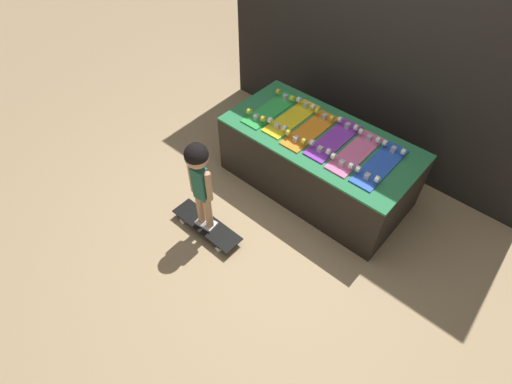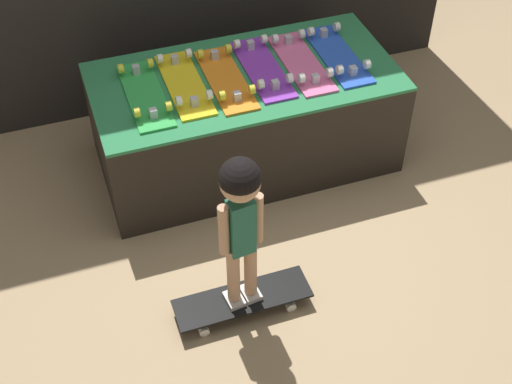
% 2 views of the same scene
% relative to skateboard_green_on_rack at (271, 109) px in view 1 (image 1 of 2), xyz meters
% --- Properties ---
extents(ground_plane, '(16.00, 16.00, 0.00)m').
position_rel_skateboard_green_on_rack_xyz_m(ground_plane, '(0.58, -0.59, -0.65)').
color(ground_plane, tan).
extents(back_wall, '(3.43, 0.10, 2.67)m').
position_rel_skateboard_green_on_rack_xyz_m(back_wall, '(0.58, 0.81, 0.69)').
color(back_wall, black).
rests_on(back_wall, ground_plane).
extents(display_rack, '(1.76, 0.87, 0.63)m').
position_rel_skateboard_green_on_rack_xyz_m(display_rack, '(0.58, 0.01, -0.33)').
color(display_rack, black).
rests_on(display_rack, ground_plane).
extents(skateboard_green_on_rack, '(0.20, 0.64, 0.09)m').
position_rel_skateboard_green_on_rack_xyz_m(skateboard_green_on_rack, '(0.00, 0.00, 0.00)').
color(skateboard_green_on_rack, green).
rests_on(skateboard_green_on_rack, display_rack).
extents(skateboard_yellow_on_rack, '(0.20, 0.64, 0.09)m').
position_rel_skateboard_green_on_rack_xyz_m(skateboard_yellow_on_rack, '(0.23, 0.03, 0.00)').
color(skateboard_yellow_on_rack, yellow).
rests_on(skateboard_yellow_on_rack, display_rack).
extents(skateboard_orange_on_rack, '(0.20, 0.64, 0.09)m').
position_rel_skateboard_green_on_rack_xyz_m(skateboard_orange_on_rack, '(0.46, -0.00, 0.00)').
color(skateboard_orange_on_rack, orange).
rests_on(skateboard_orange_on_rack, display_rack).
extents(skateboard_purple_on_rack, '(0.20, 0.64, 0.09)m').
position_rel_skateboard_green_on_rack_xyz_m(skateboard_purple_on_rack, '(0.70, 0.03, 0.00)').
color(skateboard_purple_on_rack, purple).
rests_on(skateboard_purple_on_rack, display_rack).
extents(skateboard_pink_on_rack, '(0.20, 0.64, 0.09)m').
position_rel_skateboard_green_on_rack_xyz_m(skateboard_pink_on_rack, '(0.93, 0.01, 0.00)').
color(skateboard_pink_on_rack, pink).
rests_on(skateboard_pink_on_rack, display_rack).
extents(skateboard_blue_on_rack, '(0.20, 0.64, 0.09)m').
position_rel_skateboard_green_on_rack_xyz_m(skateboard_blue_on_rack, '(1.16, 0.01, 0.00)').
color(skateboard_blue_on_rack, blue).
rests_on(skateboard_blue_on_rack, display_rack).
extents(skateboard_on_floor, '(0.70, 0.21, 0.09)m').
position_rel_skateboard_green_on_rack_xyz_m(skateboard_on_floor, '(0.20, -1.10, -0.57)').
color(skateboard_on_floor, black).
rests_on(skateboard_on_floor, ground_plane).
extents(child, '(0.22, 0.19, 0.92)m').
position_rel_skateboard_green_on_rack_xyz_m(child, '(0.20, -1.10, 0.09)').
color(child, silver).
rests_on(child, skateboard_on_floor).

